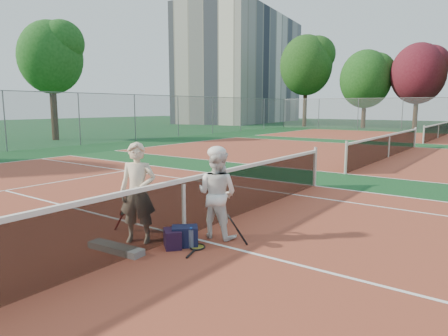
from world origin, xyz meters
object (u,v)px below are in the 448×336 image
Objects in this scene: racket_red at (126,217)px; racket_spare at (198,247)px; apartment_block at (243,69)px; player_a at (138,193)px; water_bottle at (191,239)px; racket_black_held at (232,230)px; sports_bag_purple at (172,239)px; net_main at (184,208)px; sports_bag_navy at (185,236)px; player_b at (217,194)px.

racket_red is 0.88× the size of racket_spare.
apartment_block is 53.25m from racket_spare.
water_bottle is at bearing -12.26° from player_a.
sports_bag_purple is (-0.73, -0.61, -0.12)m from racket_black_held.
net_main is at bearing 113.00° from sports_bag_purple.
player_a is at bearing -32.39° from racket_red.
sports_bag_navy is 0.20m from sports_bag_purple.
racket_red is 2.03m from racket_black_held.
sports_bag_purple is (-0.25, -0.84, -0.61)m from player_b.
player_b is 0.92m from water_bottle.
sports_bag_purple reaches higher than racket_spare.
racket_black_held is at bearing 35.12° from sports_bag_navy.
net_main is 0.60m from sports_bag_navy.
racket_spare is 0.17m from water_bottle.
sports_bag_navy is (-0.14, -0.67, -0.59)m from player_b.
net_main is 7.30× the size of player_b.
net_main is 30.60× the size of sports_bag_purple.
racket_spare is at bearing 38.04° from water_bottle.
racket_red reaches higher than sports_bag_navy.
player_b is 1.07m from sports_bag_purple.
player_b is (0.47, 0.32, 0.24)m from net_main.
player_a reaches higher than sports_bag_navy.
racket_black_held is (0.95, 0.08, -0.25)m from net_main.
player_a is at bearing -58.29° from apartment_block.
water_bottle is at bearing 108.23° from racket_spare.
water_bottle is (0.26, 0.15, 0.00)m from sports_bag_purple.
net_main is 0.68m from sports_bag_purple.
player_a reaches higher than racket_spare.
racket_red is at bearing -157.31° from net_main.
player_b reaches higher than racket_spare.
racket_spare is at bearing -7.66° from racket_red.
racket_spare is at bearing 10.17° from sports_bag_navy.
apartment_block reaches higher than net_main.
apartment_block is 52.57m from player_b.
racket_spare is at bearing 32.09° from sports_bag_purple.
sports_bag_navy is (0.74, 0.30, -0.67)m from player_a.
racket_red is 1.00× the size of racket_black_held.
player_a is 1.31m from racket_spare.
racket_black_held reaches higher than water_bottle.
player_a is at bearing -122.10° from net_main.
player_a is 2.76× the size of racket_spare.
racket_red is (-1.01, -0.42, -0.25)m from net_main.
net_main is 0.71m from water_bottle.
apartment_block reaches higher than player_b.
racket_red is at bearing 129.73° from player_a.
net_main is 0.83m from player_a.
player_a is 0.94m from sports_bag_purple.
player_a is 4.61× the size of sports_bag_purple.
sports_bag_navy reaches higher than racket_spare.
racket_spare is (-0.39, -0.40, -0.25)m from racket_black_held.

